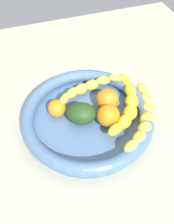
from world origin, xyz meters
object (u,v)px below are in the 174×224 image
Objects in this scene: avocado_dark at (81,114)px; banana_draped_right at (88,87)px; banana_arching_top at (144,118)px; fruit_bowl at (87,117)px; orange_front at (107,100)px; orange_mid_left at (57,108)px; orange_mid_right at (108,116)px; banana_draped_left at (128,106)px.

banana_draped_right is at bearing 151.21° from avocado_dark.
fruit_bowl is at bearing -114.98° from banana_arching_top.
orange_front is 8.81cm from avocado_dark.
orange_front is at bearing 25.96° from banana_draped_right.
orange_mid_left reaches higher than banana_arching_top.
orange_mid_left is 14.60cm from orange_mid_right.
orange_mid_right is 7.31cm from avocado_dark.
fruit_bowl is 7.65cm from orange_front.
banana_draped_left is at bearing 37.60° from banana_draped_right.
banana_arching_top is 11.42cm from orange_front.
orange_front is (-3.65, -4.79, 0.41)cm from banana_draped_left.
banana_draped_left is 6.97cm from orange_mid_right.
banana_draped_right is 3.42× the size of orange_front.
orange_mid_right reaches higher than banana_arching_top.
orange_mid_left is 0.80× the size of orange_mid_right.
banana_draped_right is at bearing -146.35° from banana_arching_top.
fruit_bowl is 1.70× the size of banana_arching_top.
avocado_dark is (-1.34, -13.28, 0.13)cm from banana_draped_left.
orange_front is 0.79× the size of avocado_dark.
banana_draped_right is at bearing 159.38° from fruit_bowl.
orange_mid_left reaches higher than fruit_bowl.
orange_front is 1.02× the size of orange_mid_right.
orange_mid_right reaches higher than banana_draped_right.
banana_arching_top is at bearing 33.65° from banana_draped_right.
banana_draped_right reaches higher than fruit_bowl.
orange_front is 1.27× the size of orange_mid_left.
fruit_bowl is at bearing 59.31° from orange_mid_left.
avocado_dark is (-6.57, -15.65, 0.35)cm from banana_arching_top.
banana_arching_top is 4.27× the size of orange_mid_left.
banana_draped_left is at bearing 52.65° from orange_front.
avocado_dark is at bearing -116.01° from orange_mid_right.
banana_draped_left reaches higher than fruit_bowl.
orange_mid_right reaches higher than avocado_dark.
fruit_bowl is 1.77× the size of banana_draped_left.
banana_draped_left is 3.22× the size of orange_front.
banana_arching_top is at bearing 24.42° from banana_draped_left.
orange_mid_left is at bearing -106.72° from banana_draped_left.
banana_draped_right is at bearing -154.04° from orange_front.
orange_mid_right is at bearing -110.32° from banana_arching_top.
avocado_dark is at bearing -74.77° from orange_front.
orange_mid_right is (3.18, 4.97, 2.28)cm from fruit_bowl.
banana_draped_left is 3.30× the size of orange_mid_right.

